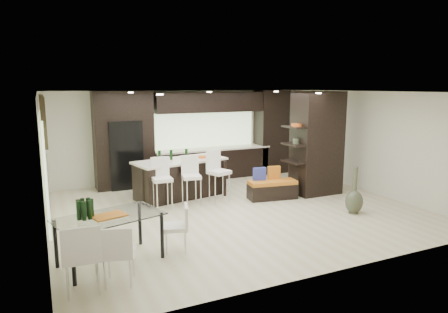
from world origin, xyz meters
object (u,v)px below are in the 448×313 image
chair_far (82,260)px  bench (272,190)px  stool_left (162,189)px  chair_end (176,230)px  floor_vase (355,190)px  dining_table (110,240)px  stool_mid (191,186)px  chair_near (119,256)px  kitchen_island (181,178)px  stool_right (219,181)px

chair_far → bench: bearing=33.5°
stool_left → chair_far: (-2.08, -3.24, -0.02)m
chair_end → floor_vase: bearing=-68.6°
stool_left → floor_vase: (3.82, -2.12, 0.04)m
bench → dining_table: dining_table is taller
stool_mid → chair_near: 3.95m
dining_table → chair_end: bearing=-15.5°
bench → floor_vase: bearing=-51.0°
stool_left → dining_table: bearing=-118.9°
dining_table → chair_end: size_ratio=2.16×
kitchen_island → chair_far: bearing=-136.3°
kitchen_island → floor_vase: size_ratio=2.20×
bench → chair_far: (-4.85, -2.90, 0.23)m
stool_mid → chair_near: size_ratio=1.15×
stool_left → stool_right: size_ratio=0.95×
floor_vase → chair_end: size_ratio=1.41×
stool_left → stool_mid: (0.72, 0.00, -0.01)m
bench → chair_near: size_ratio=1.47×
stool_right → floor_vase: floor_vase is taller
chair_far → stool_mid: bearing=51.8°
stool_mid → chair_end: 2.73m
stool_right → kitchen_island: bearing=111.3°
kitchen_island → bench: bearing=-41.2°
chair_far → chair_end: 1.79m
kitchen_island → chair_near: (-2.29, -4.03, -0.07)m
kitchen_island → stool_right: size_ratio=2.27×
chair_end → dining_table: bearing=107.0°
kitchen_island → chair_near: bearing=-131.3°
stool_left → kitchen_island: bearing=52.5°
kitchen_island → floor_vase: 4.27m
stool_mid → bench: size_ratio=0.78×
stool_right → dining_table: (-3.01, -2.44, -0.12)m
floor_vase → dining_table: 5.40m
kitchen_island → stool_mid: size_ratio=2.43×
stool_mid → bench: 2.10m
chair_near → chair_far: 0.51m
bench → floor_vase: (1.04, -1.78, 0.29)m
stool_mid → floor_vase: bearing=-24.7°
stool_right → chair_far: stool_right is taller
stool_left → stool_mid: stool_left is taller
stool_mid → stool_right: (0.72, -0.01, 0.03)m
kitchen_island → stool_mid: kitchen_island is taller
bench → chair_far: chair_far is taller
floor_vase → stool_right: bearing=138.4°
bench → chair_near: chair_near is taller
bench → floor_vase: size_ratio=1.16×
stool_mid → chair_far: size_ratio=1.03×
stool_left → stool_right: bearing=3.3°
stool_right → bench: (1.34, -0.33, -0.28)m
chair_end → chair_near: bearing=141.9°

